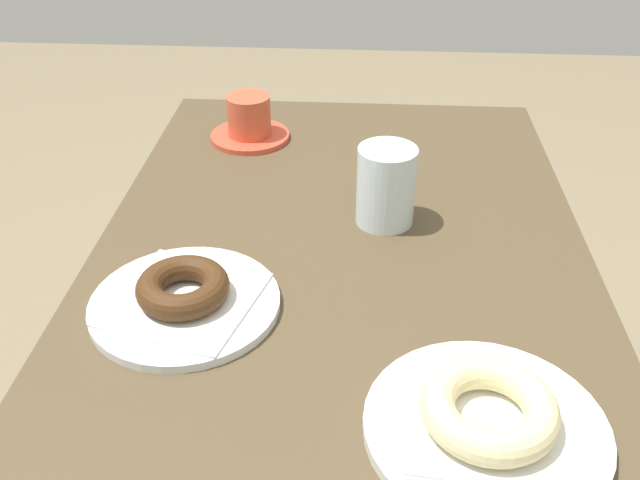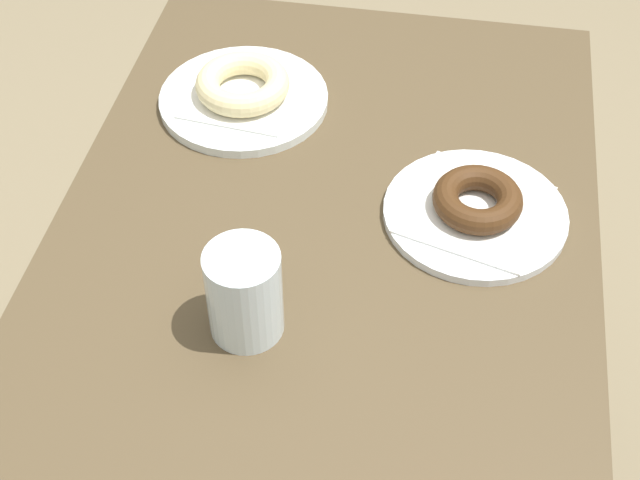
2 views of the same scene
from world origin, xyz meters
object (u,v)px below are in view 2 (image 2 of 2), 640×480
Objects in this scene: donut_chocolate_ring at (478,199)px; donut_sugar_ring at (243,84)px; plate_sugar_ring at (244,99)px; plate_chocolate_ring at (475,214)px; water_glass at (244,293)px.

donut_sugar_ring is at bearing -117.19° from donut_chocolate_ring.
donut_chocolate_ring is 0.34m from plate_sugar_ring.
donut_chocolate_ring is at bearing 0.00° from plate_chocolate_ring.
water_glass is at bearing 13.74° from plate_sugar_ring.
donut_chocolate_ring is 0.34m from donut_sugar_ring.
plate_chocolate_ring is 0.96× the size of plate_sugar_ring.
plate_sugar_ring is at bearing -117.19° from donut_chocolate_ring.
donut_sugar_ring is 1.16× the size of water_glass.
plate_sugar_ring is 2.09× the size of water_glass.
plate_chocolate_ring is at bearing 0.00° from donut_chocolate_ring.
donut_chocolate_ring is at bearing 131.83° from water_glass.
plate_chocolate_ring is 1.74× the size of donut_sugar_ring.
plate_chocolate_ring is 0.34m from donut_sugar_ring.
plate_chocolate_ring is at bearing 62.81° from plate_sugar_ring.
plate_chocolate_ring is 2.01× the size of water_glass.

